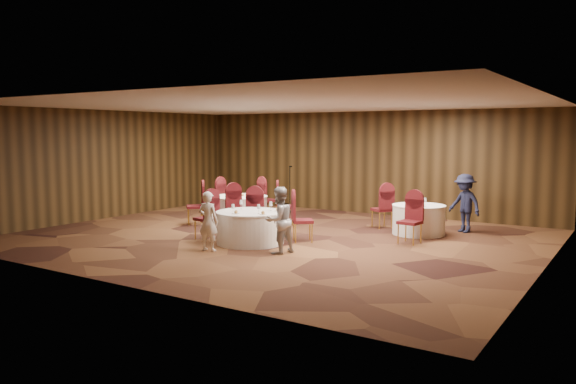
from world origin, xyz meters
The scene contains 15 objects.
ground centered at (0.00, 0.00, 0.00)m, with size 12.00×12.00×0.00m, color black.
room_shell centered at (0.00, 0.00, 1.96)m, with size 12.00×12.00×12.00m.
table_main centered at (-0.08, -0.96, 0.38)m, with size 1.57×1.57×0.74m.
table_left centered at (-2.20, 1.42, 0.38)m, with size 1.56×1.56×0.74m.
table_right centered at (2.77, 2.25, 0.38)m, with size 1.31×1.31×0.74m.
chairs_main centered at (-0.39, -0.35, 0.50)m, with size 2.79×1.93×1.00m.
chairs_left centered at (-2.20, 1.42, 0.50)m, with size 3.17×3.08×1.00m.
chairs_right centered at (2.30, 1.85, 0.50)m, with size 2.04×2.31×1.00m.
tabletop_main centered at (0.11, -1.05, 0.84)m, with size 1.09×1.01×0.22m.
tabletop_left centered at (-2.21, 1.42, 0.82)m, with size 0.87×0.84×0.22m.
tabletop_right centered at (2.99, 2.04, 0.90)m, with size 0.08×0.08×0.22m.
mic_stand centered at (-2.12, 3.93, 0.42)m, with size 0.24×0.24×1.49m.
woman_a centered at (-0.35, -2.10, 0.64)m, with size 0.47×0.31×1.29m, color white.
woman_b centered at (1.07, -1.50, 0.70)m, with size 0.68×0.53×1.41m, color #ACACB1.
man_c centered at (3.64, 3.16, 0.74)m, with size 0.96×0.55×1.49m, color black.
Camera 1 is at (7.51, -11.18, 2.52)m, focal length 35.00 mm.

